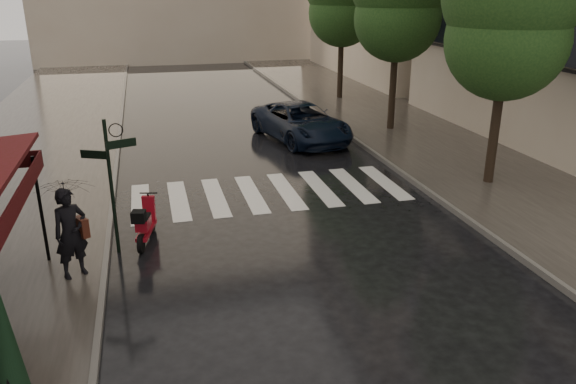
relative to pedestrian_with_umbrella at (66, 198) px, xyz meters
name	(u,v)px	position (x,y,z in m)	size (l,w,h in m)	color
ground	(182,315)	(2.00, -1.89, -1.83)	(120.00, 120.00, 0.00)	black
sidewalk_near	(31,153)	(-2.50, 10.11, -1.77)	(6.00, 60.00, 0.12)	#38332D
sidewalk_far	(407,128)	(12.25, 10.11, -1.77)	(5.50, 60.00, 0.12)	#38332D
curb_near	(118,147)	(0.55, 10.11, -1.75)	(0.12, 60.00, 0.16)	#595651
curb_far	(344,132)	(9.45, 10.11, -1.75)	(0.12, 60.00, 0.16)	#595651
crosswalk	(269,192)	(4.97, 4.11, -1.82)	(7.85, 3.20, 0.01)	silver
signpost	(111,176)	(0.80, 1.11, 0.01)	(1.17, 0.29, 3.10)	black
tree_near	(511,1)	(11.60, 3.11, 3.49)	(3.80, 3.80, 7.99)	black
pedestrian_with_umbrella	(66,198)	(0.00, 0.00, 0.00)	(1.54, 1.55, 2.57)	black
scooter	(145,224)	(1.43, 1.48, -1.34)	(0.64, 1.58, 1.05)	black
parked_car	(301,122)	(7.47, 9.62, -1.11)	(2.37, 5.13, 1.43)	black
parasol_back	(5,340)	(-0.32, -4.27, -0.34)	(0.47, 0.47, 2.54)	black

